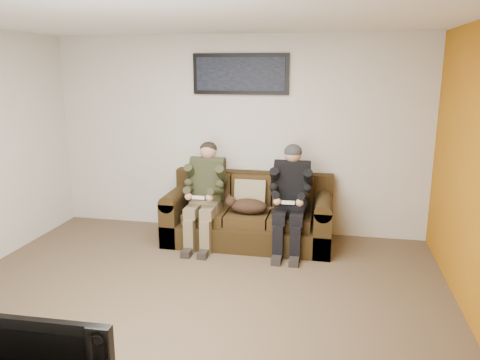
% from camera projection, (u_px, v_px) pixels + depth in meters
% --- Properties ---
extents(floor, '(5.00, 5.00, 0.00)m').
position_uv_depth(floor, '(189.00, 307.00, 4.38)').
color(floor, brown).
rests_on(floor, ground).
extents(ceiling, '(5.00, 5.00, 0.00)m').
position_uv_depth(ceiling, '(180.00, 14.00, 3.77)').
color(ceiling, silver).
rests_on(ceiling, ground).
extents(wall_back, '(5.00, 0.00, 5.00)m').
position_uv_depth(wall_back, '(237.00, 136.00, 6.22)').
color(wall_back, beige).
rests_on(wall_back, ground).
extents(wall_front, '(5.00, 0.00, 5.00)m').
position_uv_depth(wall_front, '(16.00, 286.00, 1.93)').
color(wall_front, beige).
rests_on(wall_front, ground).
extents(sofa, '(2.08, 0.90, 0.85)m').
position_uv_depth(sofa, '(250.00, 216.00, 6.00)').
color(sofa, black).
rests_on(sofa, ground).
extents(throw_pillow, '(0.40, 0.19, 0.39)m').
position_uv_depth(throw_pillow, '(250.00, 194.00, 5.97)').
color(throw_pillow, '#958B61').
rests_on(throw_pillow, sofa).
extents(throw_blanket, '(0.43, 0.21, 0.08)m').
position_uv_depth(throw_blanket, '(207.00, 170.00, 6.24)').
color(throw_blanket, tan).
rests_on(throw_blanket, sofa).
extents(person_left, '(0.51, 0.87, 1.27)m').
position_uv_depth(person_left, '(205.00, 188.00, 5.84)').
color(person_left, '#726347').
rests_on(person_left, sofa).
extents(person_right, '(0.51, 0.86, 1.28)m').
position_uv_depth(person_right, '(291.00, 193.00, 5.64)').
color(person_right, black).
rests_on(person_right, sofa).
extents(cat, '(0.66, 0.26, 0.24)m').
position_uv_depth(cat, '(247.00, 206.00, 5.78)').
color(cat, '#422A19').
rests_on(cat, sofa).
extents(framed_poster, '(1.25, 0.05, 0.52)m').
position_uv_depth(framed_poster, '(240.00, 74.00, 5.99)').
color(framed_poster, black).
rests_on(framed_poster, wall_back).
extents(television, '(1.06, 0.16, 0.61)m').
position_uv_depth(television, '(27.00, 360.00, 2.40)').
color(television, black).
rests_on(television, tv_stand).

